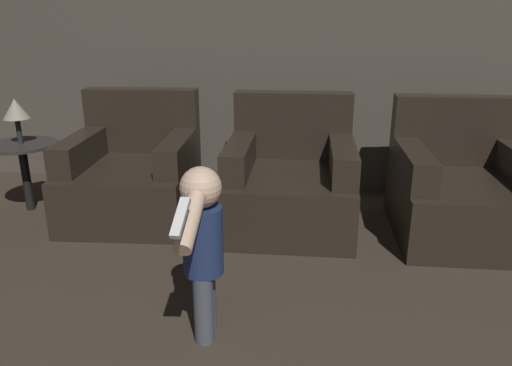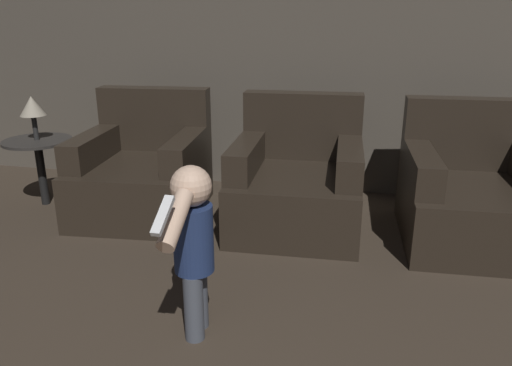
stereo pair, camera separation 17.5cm
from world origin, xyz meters
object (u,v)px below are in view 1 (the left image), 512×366
object	(u,v)px
armchair_left	(134,174)
armchair_middle	(290,182)
lamp	(16,110)
armchair_right	(462,190)
person_toddler	(202,241)

from	to	relation	value
armchair_left	armchair_middle	distance (m)	1.12
armchair_left	lamp	size ratio (longest dim) A/B	3.11
armchair_left	armchair_right	size ratio (longest dim) A/B	1.03
person_toddler	lamp	xyz separation A→B (m)	(-1.67, 1.29, 0.28)
armchair_right	lamp	bearing A→B (deg)	178.01
person_toddler	armchair_middle	bearing A→B (deg)	-18.06
armchair_middle	person_toddler	world-z (taller)	armchair_middle
armchair_middle	person_toddler	xyz separation A→B (m)	(-0.26, -1.35, 0.18)
person_toddler	lamp	world-z (taller)	lamp
armchair_middle	armchair_right	bearing A→B (deg)	-2.82
armchair_right	person_toddler	bearing A→B (deg)	-138.56
armchair_left	lamp	bearing A→B (deg)	178.78
armchair_middle	lamp	xyz separation A→B (m)	(-1.93, -0.06, 0.45)
armchair_left	armchair_middle	world-z (taller)	same
person_toddler	armchair_left	bearing A→B (deg)	25.24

